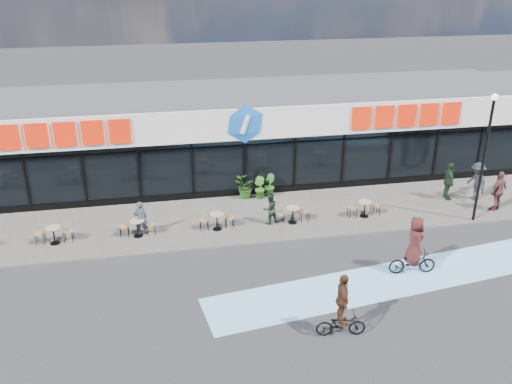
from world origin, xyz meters
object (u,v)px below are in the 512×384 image
(potted_plant_right, at_px, (269,185))
(pedestrian_a, at_px, (477,181))
(patron_left, at_px, (141,218))
(cyclist_a, at_px, (414,251))
(patron_right, at_px, (270,209))
(pedestrian_c, at_px, (498,191))
(potted_plant_left, at_px, (244,188))
(potted_plant_mid, at_px, (259,188))
(lamp_post, at_px, (486,149))
(pedestrian_b, at_px, (449,181))

(potted_plant_right, bearing_deg, pedestrian_a, -13.71)
(patron_left, bearing_deg, cyclist_a, 138.47)
(patron_right, distance_m, pedestrian_c, 10.61)
(potted_plant_left, xyz_separation_m, potted_plant_right, (1.26, 0.07, 0.02))
(potted_plant_mid, bearing_deg, pedestrian_c, -17.97)
(pedestrian_c, bearing_deg, patron_right, -28.68)
(lamp_post, relative_size, patron_left, 3.79)
(potted_plant_right, xyz_separation_m, patron_right, (-0.62, -2.99, 0.16))
(potted_plant_left, relative_size, cyclist_a, 0.46)
(potted_plant_left, bearing_deg, potted_plant_right, 3.03)
(lamp_post, bearing_deg, cyclist_a, -143.19)
(pedestrian_b, bearing_deg, potted_plant_right, 85.41)
(lamp_post, bearing_deg, potted_plant_left, 155.95)
(potted_plant_left, height_order, cyclist_a, cyclist_a)
(potted_plant_mid, distance_m, potted_plant_right, 0.58)
(patron_left, xyz_separation_m, pedestrian_a, (15.80, 0.62, 0.19))
(potted_plant_mid, relative_size, patron_left, 0.71)
(potted_plant_right, bearing_deg, potted_plant_left, -176.97)
(pedestrian_b, distance_m, pedestrian_c, 2.24)
(patron_right, relative_size, cyclist_a, 0.61)
(potted_plant_right, relative_size, patron_left, 0.73)
(patron_left, bearing_deg, pedestrian_b, 168.22)
(potted_plant_left, bearing_deg, pedestrian_b, -11.75)
(potted_plant_right, distance_m, pedestrian_a, 9.93)
(pedestrian_c, relative_size, cyclist_a, 0.83)
(pedestrian_b, xyz_separation_m, cyclist_a, (-4.59, -5.78, -0.10))
(pedestrian_b, bearing_deg, potted_plant_left, 87.56)
(patron_right, distance_m, cyclist_a, 6.53)
(pedestrian_a, height_order, pedestrian_b, pedestrian_a)
(potted_plant_right, bearing_deg, cyclist_a, -64.43)
(potted_plant_left, height_order, pedestrian_a, pedestrian_a)
(lamp_post, distance_m, cyclist_a, 6.32)
(potted_plant_left, relative_size, pedestrian_c, 0.55)
(potted_plant_mid, height_order, cyclist_a, cyclist_a)
(potted_plant_right, distance_m, cyclist_a, 8.70)
(patron_left, height_order, pedestrian_a, pedestrian_a)
(lamp_post, distance_m, potted_plant_left, 10.94)
(potted_plant_mid, relative_size, cyclist_a, 0.46)
(patron_right, xyz_separation_m, pedestrian_b, (8.97, 0.93, 0.22))
(potted_plant_right, bearing_deg, patron_right, -101.74)
(lamp_post, xyz_separation_m, patron_right, (-9.01, 1.38, -2.64))
(potted_plant_left, height_order, potted_plant_mid, potted_plant_mid)
(potted_plant_right, xyz_separation_m, pedestrian_b, (8.34, -2.06, 0.38))
(potted_plant_mid, height_order, pedestrian_b, pedestrian_b)
(pedestrian_a, xyz_separation_m, pedestrian_b, (-1.30, 0.29, -0.02))
(lamp_post, distance_m, pedestrian_b, 3.35)
(pedestrian_c, bearing_deg, pedestrian_b, -68.98)
(potted_plant_right, bearing_deg, pedestrian_b, -13.89)
(potted_plant_mid, relative_size, pedestrian_c, 0.56)
(lamp_post, relative_size, pedestrian_a, 3.03)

